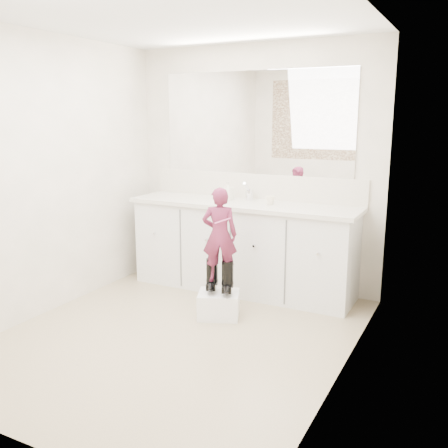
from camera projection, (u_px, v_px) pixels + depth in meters
The scene contains 18 objects.
floor at pixel (177, 336), 3.96m from camera, with size 3.00×3.00×0.00m, color #8B7A5B.
ceiling at pixel (170, 14), 3.45m from camera, with size 3.00×3.00×0.00m, color white.
wall_back at pixel (255, 168), 5.01m from camera, with size 2.60×2.60×0.00m, color #BEB7A2.
wall_front at pixel (4, 224), 2.40m from camera, with size 2.60×2.60×0.00m, color #BEB7A2.
wall_left at pixel (46, 176), 4.29m from camera, with size 3.00×3.00×0.00m, color #BEB7A2.
wall_right at pixel (349, 199), 3.12m from camera, with size 3.00×3.00×0.00m, color #BEB7A2.
vanity_cabinet at pixel (243, 248), 4.93m from camera, with size 2.20×0.55×0.85m, color silver.
countertop at pixel (242, 204), 4.83m from camera, with size 2.28×0.58×0.04m, color beige.
backsplash at pixel (254, 186), 5.04m from camera, with size 2.28×0.03×0.25m, color beige.
mirror at pixel (255, 123), 4.91m from camera, with size 2.00×0.02×1.00m, color white.
faucet at pixel (249, 195), 4.96m from camera, with size 0.08×0.08×0.10m, color silver.
cup at pixel (270, 200), 4.69m from camera, with size 0.09×0.09×0.08m, color beige.
soap_bottle at pixel (228, 191), 4.94m from camera, with size 0.08×0.08×0.18m, color white.
step_stool at pixel (219, 305), 4.31m from camera, with size 0.35×0.29×0.22m, color white.
boot_left at pixel (212, 275), 4.31m from camera, with size 0.11×0.19×0.29m, color black, non-canonical shape.
boot_right at pixel (228, 277), 4.24m from camera, with size 0.11×0.19×0.29m, color black, non-canonical shape.
toddler at pixel (220, 235), 4.20m from camera, with size 0.30×0.19×0.81m, color #A4325F.
toothbrush at pixel (223, 221), 4.07m from camera, with size 0.01×0.01×0.14m, color #D0518C.
Camera 1 is at (2.01, -3.10, 1.71)m, focal length 40.00 mm.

